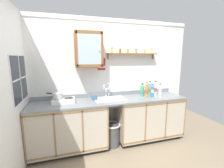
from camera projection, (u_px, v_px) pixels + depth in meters
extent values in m
plane|color=gray|center=(116.00, 152.00, 2.80)|extent=(6.02, 6.02, 0.00)
cube|color=white|center=(108.00, 81.00, 3.17)|extent=(3.62, 0.05, 2.49)
cube|color=white|center=(108.00, 20.00, 2.93)|extent=(3.62, 0.02, 0.05)
cube|color=white|center=(7.00, 97.00, 1.87)|extent=(0.05, 3.39, 2.49)
cube|color=black|center=(70.00, 147.00, 2.87)|extent=(1.30, 0.54, 0.08)
cube|color=beige|center=(69.00, 126.00, 2.76)|extent=(1.33, 0.60, 0.81)
cube|color=#997047|center=(68.00, 113.00, 2.41)|extent=(1.33, 0.01, 0.03)
cube|color=#997047|center=(70.00, 154.00, 2.54)|extent=(1.33, 0.01, 0.03)
cube|color=#997047|center=(24.00, 140.00, 2.29)|extent=(0.02, 0.01, 0.75)
cube|color=#997047|center=(55.00, 136.00, 2.42)|extent=(0.02, 0.01, 0.75)
cube|color=#997047|center=(83.00, 132.00, 2.54)|extent=(0.02, 0.01, 0.75)
cube|color=#997047|center=(108.00, 129.00, 2.66)|extent=(0.02, 0.01, 0.75)
cube|color=black|center=(147.00, 135.00, 3.33)|extent=(1.33, 0.54, 0.08)
cube|color=beige|center=(148.00, 116.00, 3.22)|extent=(1.36, 0.60, 0.81)
cube|color=#997047|center=(157.00, 104.00, 2.87)|extent=(1.36, 0.01, 0.03)
cube|color=#997047|center=(155.00, 139.00, 3.00)|extent=(1.36, 0.01, 0.03)
cube|color=#997047|center=(123.00, 126.00, 2.74)|extent=(0.02, 0.01, 0.75)
cube|color=#997047|center=(146.00, 123.00, 2.87)|extent=(0.02, 0.01, 0.75)
cube|color=#997047|center=(166.00, 121.00, 3.00)|extent=(0.02, 0.01, 0.75)
cube|color=#997047|center=(185.00, 118.00, 3.12)|extent=(0.02, 0.01, 0.75)
cube|color=gray|center=(112.00, 100.00, 2.92)|extent=(2.98, 0.63, 0.03)
cube|color=gray|center=(108.00, 94.00, 3.18)|extent=(2.98, 0.02, 0.08)
cube|color=silver|center=(110.00, 99.00, 2.92)|extent=(0.60, 0.40, 0.01)
cube|color=slate|center=(110.00, 105.00, 2.95)|extent=(0.51, 0.32, 0.01)
cube|color=slate|center=(108.00, 100.00, 3.09)|extent=(0.51, 0.01, 0.12)
cube|color=slate|center=(112.00, 105.00, 2.78)|extent=(0.51, 0.01, 0.12)
cylinder|color=#4C4C51|center=(110.00, 105.00, 2.95)|extent=(0.04, 0.04, 0.01)
cylinder|color=silver|center=(106.00, 96.00, 3.13)|extent=(0.05, 0.05, 0.02)
cylinder|color=silver|center=(106.00, 91.00, 3.11)|extent=(0.02, 0.02, 0.21)
torus|color=silver|center=(107.00, 86.00, 3.03)|extent=(0.14, 0.02, 0.14)
cylinder|color=silver|center=(109.00, 94.00, 3.14)|extent=(0.02, 0.02, 0.05)
cube|color=silver|center=(64.00, 101.00, 2.70)|extent=(0.39, 0.26, 0.07)
cylinder|color=#2D2D2D|center=(58.00, 99.00, 2.68)|extent=(0.16, 0.16, 0.01)
cylinder|color=#2D2D2D|center=(69.00, 98.00, 2.73)|extent=(0.16, 0.16, 0.01)
cylinder|color=black|center=(58.00, 103.00, 2.56)|extent=(0.03, 0.02, 0.03)
cylinder|color=black|center=(69.00, 102.00, 2.61)|extent=(0.03, 0.02, 0.03)
cylinder|color=silver|center=(58.00, 96.00, 2.67)|extent=(0.17, 0.17, 0.10)
torus|color=silver|center=(58.00, 93.00, 2.66)|extent=(0.18, 0.18, 0.01)
cylinder|color=black|center=(50.00, 93.00, 2.71)|extent=(0.13, 0.10, 0.02)
cylinder|color=teal|center=(152.00, 92.00, 3.09)|extent=(0.06, 0.06, 0.22)
cone|color=teal|center=(153.00, 86.00, 3.07)|extent=(0.06, 0.06, 0.03)
cylinder|color=#2D59B2|center=(153.00, 85.00, 3.07)|extent=(0.03, 0.03, 0.02)
cylinder|color=white|center=(152.00, 91.00, 3.09)|extent=(0.07, 0.07, 0.06)
cylinder|color=#4CB266|center=(142.00, 91.00, 3.16)|extent=(0.08, 0.08, 0.21)
cone|color=#4CB266|center=(142.00, 85.00, 3.14)|extent=(0.08, 0.08, 0.04)
cylinder|color=#262626|center=(142.00, 84.00, 3.13)|extent=(0.04, 0.04, 0.02)
cylinder|color=#3F8CCC|center=(142.00, 92.00, 3.16)|extent=(0.08, 0.08, 0.06)
cylinder|color=#8CB7E0|center=(150.00, 90.00, 3.19)|extent=(0.06, 0.06, 0.27)
cone|color=#8CB7E0|center=(150.00, 83.00, 3.16)|extent=(0.06, 0.06, 0.03)
cylinder|color=#262626|center=(150.00, 82.00, 3.16)|extent=(0.03, 0.03, 0.02)
cylinder|color=#4C9959|center=(150.00, 90.00, 3.19)|extent=(0.07, 0.07, 0.07)
cylinder|color=gold|center=(147.00, 91.00, 3.07)|extent=(0.06, 0.06, 0.26)
cone|color=gold|center=(147.00, 84.00, 3.04)|extent=(0.06, 0.06, 0.03)
cylinder|color=#2D59B2|center=(147.00, 83.00, 3.04)|extent=(0.03, 0.03, 0.02)
cylinder|color=#D84C3F|center=(147.00, 92.00, 3.07)|extent=(0.06, 0.06, 0.07)
cylinder|color=white|center=(160.00, 92.00, 3.07)|extent=(0.06, 0.06, 0.23)
cone|color=white|center=(160.00, 85.00, 3.05)|extent=(0.06, 0.06, 0.03)
cylinder|color=red|center=(160.00, 84.00, 3.04)|extent=(0.03, 0.03, 0.02)
cylinder|color=white|center=(160.00, 92.00, 3.07)|extent=(0.07, 0.07, 0.06)
cylinder|color=silver|center=(155.00, 90.00, 3.16)|extent=(0.07, 0.07, 0.27)
cone|color=silver|center=(156.00, 83.00, 3.14)|extent=(0.06, 0.06, 0.03)
cylinder|color=#262626|center=(156.00, 81.00, 3.13)|extent=(0.03, 0.03, 0.02)
cylinder|color=#D84C3F|center=(155.00, 90.00, 3.16)|extent=(0.07, 0.07, 0.08)
cylinder|color=#3F6699|center=(95.00, 98.00, 2.87)|extent=(0.10, 0.10, 0.09)
torus|color=#3F6699|center=(92.00, 97.00, 2.88)|extent=(0.06, 0.04, 0.06)
cube|color=brown|center=(88.00, 50.00, 2.77)|extent=(0.49, 0.32, 0.64)
cube|color=silver|center=(90.00, 49.00, 2.61)|extent=(0.41, 0.01, 0.52)
cube|color=brown|center=(77.00, 49.00, 2.55)|extent=(0.04, 0.01, 0.60)
cube|color=brown|center=(102.00, 49.00, 2.68)|extent=(0.04, 0.01, 0.60)
cube|color=brown|center=(89.00, 32.00, 2.56)|extent=(0.46, 0.01, 0.05)
cube|color=brown|center=(90.00, 66.00, 2.66)|extent=(0.46, 0.01, 0.05)
sphere|color=olive|center=(100.00, 51.00, 2.65)|extent=(0.02, 0.02, 0.02)
cube|color=brown|center=(132.00, 54.00, 3.12)|extent=(1.09, 0.14, 0.02)
cube|color=brown|center=(108.00, 57.00, 3.04)|extent=(0.02, 0.03, 0.10)
cube|color=brown|center=(153.00, 57.00, 3.33)|extent=(0.02, 0.03, 0.10)
cylinder|color=#E0C659|center=(112.00, 51.00, 2.98)|extent=(0.04, 0.04, 0.09)
cylinder|color=#33723F|center=(112.00, 48.00, 2.97)|extent=(0.04, 0.04, 0.02)
cylinder|color=brown|center=(120.00, 51.00, 3.04)|extent=(0.04, 0.04, 0.08)
cylinder|color=yellow|center=(120.00, 49.00, 3.03)|extent=(0.04, 0.04, 0.02)
cylinder|color=tan|center=(128.00, 51.00, 3.09)|extent=(0.05, 0.05, 0.09)
cylinder|color=white|center=(128.00, 48.00, 3.08)|extent=(0.05, 0.05, 0.02)
cylinder|color=tan|center=(136.00, 51.00, 3.14)|extent=(0.05, 0.05, 0.07)
cylinder|color=red|center=(136.00, 49.00, 3.13)|extent=(0.05, 0.05, 0.02)
cylinder|color=gold|center=(145.00, 52.00, 3.19)|extent=(0.04, 0.04, 0.06)
cylinder|color=yellow|center=(145.00, 50.00, 3.18)|extent=(0.04, 0.04, 0.02)
cylinder|color=#E0C659|center=(152.00, 51.00, 3.24)|extent=(0.04, 0.04, 0.09)
cylinder|color=yellow|center=(152.00, 49.00, 3.23)|extent=(0.04, 0.04, 0.02)
cube|color=#B2261E|center=(101.00, 64.00, 3.04)|extent=(0.16, 0.01, 0.24)
cube|color=white|center=(102.00, 67.00, 3.05)|extent=(0.14, 0.00, 0.04)
cylinder|color=white|center=(101.00, 63.00, 3.03)|extent=(0.07, 0.00, 0.07)
cube|color=#262D38|center=(20.00, 79.00, 2.27)|extent=(0.01, 0.69, 0.68)
cube|color=white|center=(19.00, 79.00, 2.27)|extent=(0.02, 0.73, 0.72)
cube|color=white|center=(20.00, 79.00, 2.27)|extent=(0.01, 0.02, 0.68)
cube|color=white|center=(20.00, 79.00, 2.27)|extent=(0.01, 0.69, 0.02)
cylinder|color=#4C4C51|center=(112.00, 135.00, 2.97)|extent=(0.29, 0.29, 0.43)
torus|color=white|center=(112.00, 125.00, 2.93)|extent=(0.33, 0.33, 0.03)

